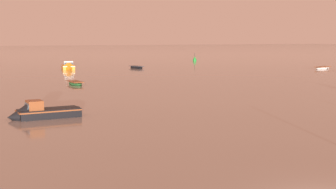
% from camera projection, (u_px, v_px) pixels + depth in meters
% --- Properties ---
extents(rowboat_moored_1, '(4.48, 2.40, 0.67)m').
position_uv_depth(rowboat_moored_1, '(323.00, 68.00, 92.49)').
color(rowboat_moored_1, white).
rests_on(rowboat_moored_1, ground).
extents(motorboat_moored_1, '(3.51, 6.69, 2.42)m').
position_uv_depth(motorboat_moored_1, '(68.00, 68.00, 90.93)').
color(motorboat_moored_1, orange).
rests_on(motorboat_moored_1, ground).
extents(rowboat_moored_4, '(1.97, 4.17, 0.63)m').
position_uv_depth(rowboat_moored_4, '(136.00, 67.00, 94.92)').
color(rowboat_moored_4, black).
rests_on(rowboat_moored_4, ground).
extents(motorboat_moored_3, '(5.39, 1.91, 2.02)m').
position_uv_depth(motorboat_moored_3, '(38.00, 114.00, 35.20)').
color(motorboat_moored_3, black).
rests_on(motorboat_moored_3, ground).
extents(rowboat_moored_5, '(1.38, 3.90, 0.61)m').
position_uv_depth(rowboat_moored_5, '(75.00, 83.00, 60.93)').
color(rowboat_moored_5, '#23602D').
rests_on(rowboat_moored_5, ground).
extents(channel_buoy, '(0.90, 0.90, 2.30)m').
position_uv_depth(channel_buoy, '(195.00, 59.00, 125.65)').
color(channel_buoy, '#198C2D').
rests_on(channel_buoy, ground).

